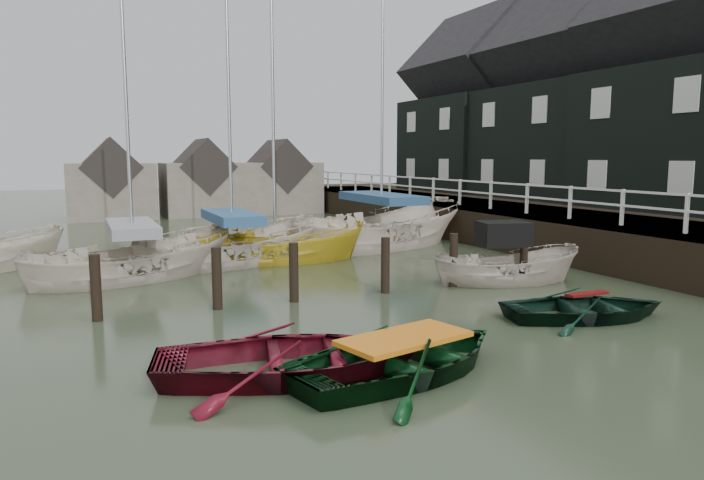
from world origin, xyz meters
name	(u,v)px	position (x,y,z in m)	size (l,w,h in m)	color
ground	(399,328)	(0.00, 0.00, 0.00)	(120.00, 120.00, 0.00)	#2A3522
pier	(490,223)	(9.48, 10.00, 0.71)	(3.04, 32.00, 2.70)	black
land_strip	(593,234)	(15.00, 10.00, 0.00)	(14.00, 38.00, 1.50)	black
quay_houses	(625,100)	(14.99, 8.66, 5.68)	(6.52, 28.14, 10.01)	black
mooring_pilings	(297,281)	(-1.11, 3.00, 0.50)	(13.72, 0.22, 1.80)	black
far_sheds	(200,183)	(0.83, 26.00, 1.86)	(14.00, 4.08, 4.39)	#665B51
rowboat_red	(293,376)	(-2.83, -1.76, 0.00)	(3.01, 4.21, 0.87)	#550C18
rowboat_green	(404,374)	(-1.20, -2.41, 0.00)	(2.88, 4.03, 0.83)	black
rowboat_dkgreen	(586,318)	(3.97, -0.94, 0.00)	(2.51, 3.52, 0.73)	black
motorboat	(506,279)	(4.74, 2.77, 0.10)	(4.32, 2.49, 2.43)	#C0B2A4
sailboat_a	(134,276)	(-4.39, 7.55, 0.06)	(6.54, 4.23, 10.89)	beige
sailboat_b	(233,262)	(-1.30, 8.82, 0.06)	(6.88, 3.98, 10.71)	beige
sailboat_c	(275,261)	(0.08, 8.72, 0.01)	(6.21, 3.17, 10.34)	gold
sailboat_d	(381,245)	(4.75, 10.34, 0.06)	(8.65, 5.35, 12.71)	silver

